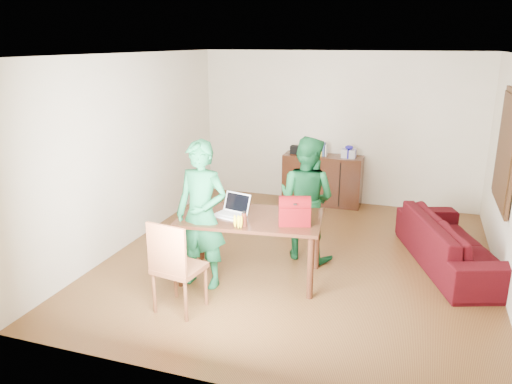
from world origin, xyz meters
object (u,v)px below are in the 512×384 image
(laptop, at_px, (229,213))
(table, at_px, (251,224))
(sofa, at_px, (453,242))
(chair, at_px, (179,284))
(person_near, at_px, (202,215))
(bottle, at_px, (244,219))
(person_far, at_px, (306,198))
(red_bag, at_px, (294,213))

(laptop, bearing_deg, table, 31.43)
(table, relative_size, sofa, 0.83)
(sofa, bearing_deg, chair, 107.12)
(person_near, distance_m, bottle, 0.52)
(chair, bearing_deg, sofa, 45.37)
(chair, height_order, laptop, laptop)
(person_far, relative_size, bottle, 9.46)
(person_far, xyz_separation_m, laptop, (-0.75, -0.90, 0.01))
(person_near, xyz_separation_m, red_bag, (1.06, 0.26, 0.05))
(chair, distance_m, bottle, 1.03)
(chair, xyz_separation_m, person_near, (-0.01, 0.65, 0.58))
(chair, bearing_deg, red_bag, 49.47)
(laptop, bearing_deg, chair, -89.64)
(chair, distance_m, sofa, 3.61)
(laptop, bearing_deg, sofa, 39.41)
(table, height_order, sofa, table)
(person_far, bearing_deg, red_bag, 110.49)
(chair, bearing_deg, bottle, 60.93)
(laptop, xyz_separation_m, bottle, (0.28, -0.26, 0.04))
(person_near, distance_m, person_far, 1.54)
(table, xyz_separation_m, chair, (-0.48, -1.01, -0.40))
(bottle, xyz_separation_m, sofa, (2.38, 1.50, -0.57))
(table, relative_size, person_far, 1.09)
(chair, xyz_separation_m, bottle, (0.52, 0.67, 0.59))
(chair, distance_m, person_near, 0.87)
(chair, xyz_separation_m, laptop, (0.23, 0.93, 0.54))
(red_bag, bearing_deg, person_far, 77.00)
(bottle, height_order, red_bag, red_bag)
(person_far, xyz_separation_m, red_bag, (0.07, -0.92, 0.10))
(person_far, xyz_separation_m, sofa, (1.91, 0.34, -0.52))
(person_far, bearing_deg, table, 74.90)
(person_near, height_order, bottle, person_near)
(table, distance_m, laptop, 0.30)
(table, xyz_separation_m, red_bag, (0.57, -0.09, 0.24))
(laptop, relative_size, red_bag, 1.14)
(table, bearing_deg, bottle, -91.20)
(person_far, bearing_deg, bottle, 84.29)
(bottle, bearing_deg, laptop, 137.43)
(laptop, xyz_separation_m, sofa, (2.66, 1.24, -0.53))
(chair, bearing_deg, person_near, 99.08)
(person_far, relative_size, laptop, 4.05)
(person_far, height_order, bottle, person_far)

